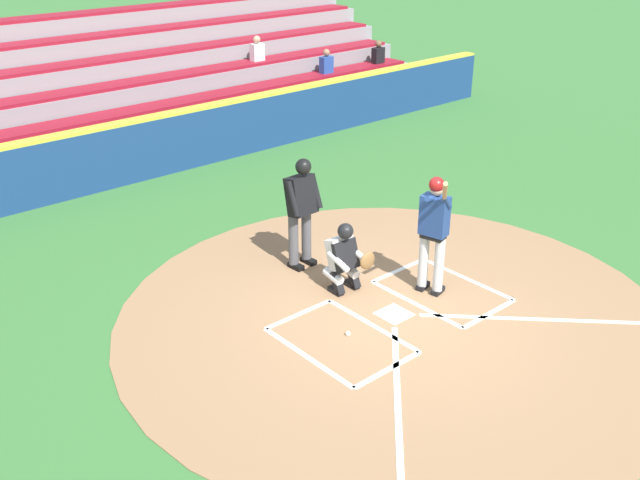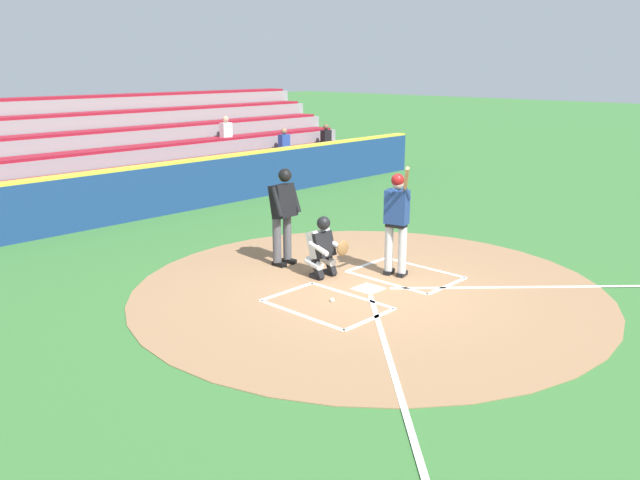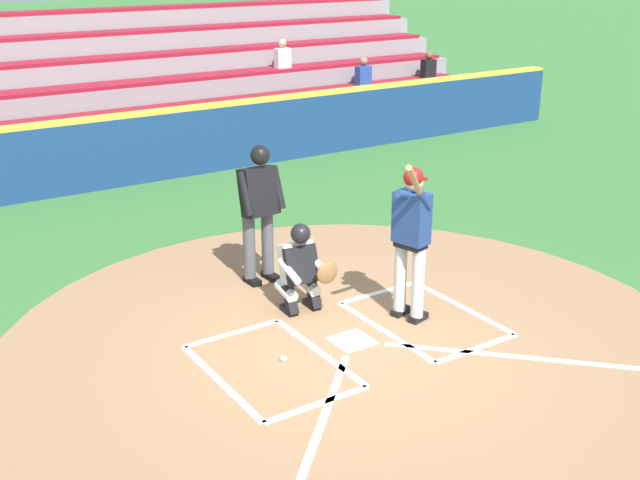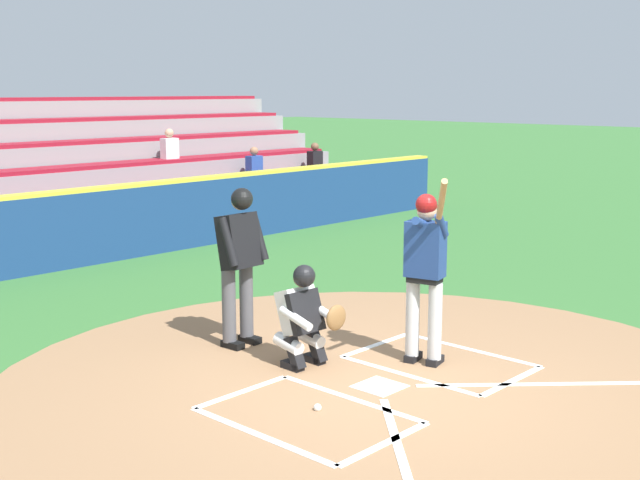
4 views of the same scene
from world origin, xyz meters
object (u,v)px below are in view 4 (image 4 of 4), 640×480
at_px(catcher, 304,314).
at_px(plate_umpire, 239,256).
at_px(baseball, 318,408).
at_px(batter, 426,266).

height_order(catcher, plate_umpire, plate_umpire).
height_order(catcher, baseball, catcher).
bearing_deg(batter, catcher, -44.32).
height_order(batter, catcher, batter).
relative_size(catcher, baseball, 15.27).
distance_m(batter, catcher, 1.40).
bearing_deg(baseball, catcher, -130.53).
xyz_separation_m(batter, baseball, (1.77, 0.07, -1.06)).
xyz_separation_m(plate_umpire, baseball, (0.86, 2.03, -1.04)).
relative_size(batter, baseball, 28.76).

